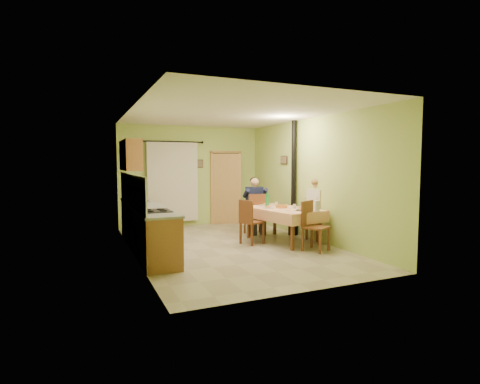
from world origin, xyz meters
name	(u,v)px	position (x,y,z in m)	size (l,w,h in m)	color
floor	(231,247)	(0.00, 0.00, 0.00)	(4.00, 6.00, 0.01)	tan
room_shell	(231,161)	(0.00, 0.00, 1.82)	(4.04, 6.04, 2.82)	#B6D06B
kitchen_run	(146,227)	(-1.71, 0.40, 0.48)	(0.64, 3.64, 1.56)	brown
upper_cabinets	(130,155)	(-1.82, 1.70, 1.95)	(0.35, 1.40, 0.70)	brown
curtain	(173,181)	(-0.55, 2.90, 1.26)	(1.70, 0.07, 2.22)	black
doorway	(227,188)	(1.04, 2.91, 1.05)	(0.96, 0.33, 2.15)	black
dining_table	(283,225)	(1.26, 0.00, 0.38)	(1.40, 1.96, 0.76)	#ECA77B
tableware	(287,206)	(1.30, -0.09, 0.81)	(0.88, 1.54, 0.33)	white
chair_far	(255,223)	(1.05, 1.00, 0.29)	(0.50, 0.50, 1.02)	brown
chair_near	(315,236)	(1.42, -1.02, 0.29)	(0.60, 0.60, 1.01)	brown
chair_right	(317,227)	(2.08, -0.15, 0.29)	(0.46, 0.46, 0.94)	brown
chair_left	(252,231)	(0.51, 0.07, 0.29)	(0.53, 0.53, 0.98)	brown
man_far	(255,199)	(1.05, 1.02, 0.88)	(0.61, 0.49, 1.39)	#141938
man_right	(317,202)	(2.07, -0.16, 0.88)	(0.54, 0.63, 1.39)	beige
stove_flue	(293,193)	(1.90, 0.60, 1.02)	(0.24, 0.24, 2.80)	black
picture_back	(200,164)	(0.25, 2.97, 1.75)	(0.19, 0.03, 0.23)	black
picture_right	(284,160)	(1.97, 1.20, 1.85)	(0.03, 0.31, 0.21)	brown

